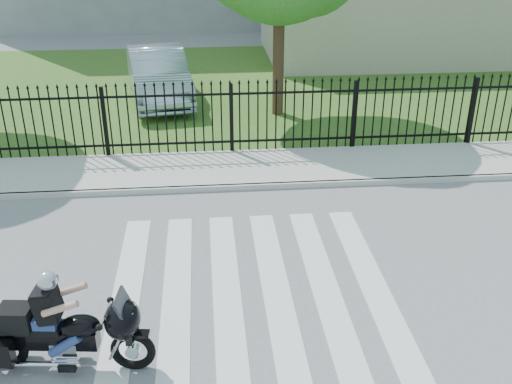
{
  "coord_description": "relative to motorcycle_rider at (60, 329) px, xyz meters",
  "views": [
    {
      "loc": [
        -0.65,
        -7.7,
        5.68
      ],
      "look_at": [
        0.22,
        1.81,
        1.0
      ],
      "focal_mm": 42.0,
      "sensor_mm": 36.0,
      "label": 1
    }
  ],
  "objects": [
    {
      "name": "ground",
      "position": [
        2.64,
        1.27,
        -0.64
      ],
      "size": [
        120.0,
        120.0,
        0.0
      ],
      "primitive_type": "plane",
      "color": "slate",
      "rests_on": "ground"
    },
    {
      "name": "grass_strip",
      "position": [
        2.64,
        13.27,
        -0.63
      ],
      "size": [
        40.0,
        12.0,
        0.02
      ],
      "primitive_type": "cube",
      "color": "#2E571D",
      "rests_on": "ground"
    },
    {
      "name": "sidewalk",
      "position": [
        2.64,
        6.27,
        -0.58
      ],
      "size": [
        40.0,
        2.0,
        0.12
      ],
      "primitive_type": "cube",
      "color": "#ADAAA3",
      "rests_on": "ground"
    },
    {
      "name": "building_low",
      "position": [
        9.64,
        17.27,
        1.11
      ],
      "size": [
        10.0,
        6.0,
        3.5
      ],
      "primitive_type": "cube",
      "color": "beige",
      "rests_on": "ground"
    },
    {
      "name": "crosswalk",
      "position": [
        2.64,
        1.27,
        -0.63
      ],
      "size": [
        5.0,
        5.5,
        0.01
      ],
      "primitive_type": null,
      "color": "silver",
      "rests_on": "ground"
    },
    {
      "name": "iron_fence",
      "position": [
        2.64,
        7.27,
        0.27
      ],
      "size": [
        26.0,
        0.04,
        1.8
      ],
      "color": "black",
      "rests_on": "ground"
    },
    {
      "name": "curb",
      "position": [
        2.64,
        5.27,
        -0.58
      ],
      "size": [
        40.0,
        0.12,
        0.12
      ],
      "primitive_type": "cube",
      "color": "#ADAAA3",
      "rests_on": "ground"
    },
    {
      "name": "parked_car",
      "position": [
        0.63,
        11.97,
        0.17
      ],
      "size": [
        2.4,
        4.98,
        1.57
      ],
      "primitive_type": "imported",
      "rotation": [
        0.0,
        0.0,
        0.16
      ],
      "color": "#94A8BB",
      "rests_on": "grass_strip"
    },
    {
      "name": "motorcycle_rider",
      "position": [
        0.0,
        0.0,
        0.0
      ],
      "size": [
        2.35,
        0.89,
        1.55
      ],
      "rotation": [
        0.0,
        0.0,
        -0.11
      ],
      "color": "black",
      "rests_on": "ground"
    }
  ]
}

